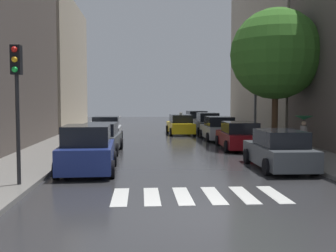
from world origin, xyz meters
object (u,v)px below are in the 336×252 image
parked_car_right_fifth (196,120)px  parked_car_right_fourth (207,124)px  parked_car_left_nearest (87,151)px  pedestrian_foreground (304,126)px  parked_car_left_second (101,139)px  parked_car_right_third (218,129)px  street_tree_right (276,54)px  parked_car_right_nearest (279,151)px  parked_car_right_second (239,136)px  lamp_post_right (256,80)px  parked_car_left_third (106,130)px  traffic_light_left_corner (17,83)px  taxi_midroad (180,125)px

parked_car_right_fifth → parked_car_right_fourth: bearing=178.4°
parked_car_left_nearest → pedestrian_foreground: 11.28m
parked_car_left_second → parked_car_right_third: parked_car_right_third is taller
parked_car_right_third → street_tree_right: street_tree_right is taller
parked_car_left_second → parked_car_right_nearest: 9.49m
parked_car_right_nearest → pedestrian_foreground: pedestrian_foreground is taller
parked_car_right_second → street_tree_right: street_tree_right is taller
parked_car_right_fourth → parked_car_right_nearest: bearing=-180.0°
parked_car_left_nearest → parked_car_left_second: bearing=-1.6°
parked_car_left_second → lamp_post_right: (9.29, 3.38, 3.28)m
street_tree_right → parked_car_right_fourth: bearing=102.9°
parked_car_left_nearest → pedestrian_foreground: size_ratio=2.23×
parked_car_right_fourth → lamp_post_right: bearing=-169.0°
parked_car_left_second → parked_car_left_third: parked_car_left_third is taller
parked_car_right_fourth → traffic_light_left_corner: size_ratio=0.96×
parked_car_left_third → street_tree_right: street_tree_right is taller
parked_car_right_nearest → lamp_post_right: size_ratio=0.67×
lamp_post_right → parked_car_right_fifth: bearing=96.6°
parked_car_left_nearest → parked_car_left_second: parked_car_left_nearest is taller
parked_car_right_second → parked_car_right_third: size_ratio=1.06×
parked_car_right_fourth → taxi_midroad: taxi_midroad is taller
lamp_post_right → street_tree_right: bearing=-67.3°
taxi_midroad → lamp_post_right: (3.92, -7.96, 3.26)m
parked_car_right_second → parked_car_right_fourth: size_ratio=1.12×
parked_car_right_third → taxi_midroad: (-2.18, 4.96, -0.01)m
street_tree_right → parked_car_right_fifth: bearing=98.3°
parked_car_right_third → parked_car_right_fifth: 11.62m
parked_car_right_nearest → taxi_midroad: 17.11m
pedestrian_foreground → traffic_light_left_corner: size_ratio=0.43×
parked_car_left_third → parked_car_right_fourth: (7.89, 5.99, 0.02)m
parked_car_left_third → parked_car_right_fifth: size_ratio=0.84×
parked_car_left_second → parked_car_right_second: bearing=-79.9°
parked_car_left_third → taxi_midroad: 7.87m
parked_car_right_third → lamp_post_right: size_ratio=0.65×
parked_car_left_third → parked_car_right_nearest: parked_car_left_third is taller
lamp_post_right → parked_car_right_third: bearing=120.1°
pedestrian_foreground → street_tree_right: street_tree_right is taller
parked_car_right_nearest → parked_car_right_fifth: bearing=1.1°
parked_car_left_nearest → parked_car_right_fifth: parked_car_left_nearest is taller
lamp_post_right → taxi_midroad: bearing=116.2°
lamp_post_right → parked_car_right_nearest: bearing=-100.3°
parked_car_right_second → taxi_midroad: (-2.33, 10.24, 0.03)m
parked_car_left_nearest → street_tree_right: bearing=-54.6°
parked_car_right_nearest → parked_car_right_second: bearing=0.6°
parked_car_left_third → taxi_midroad: bearing=-45.8°
parked_car_right_fifth → parked_car_left_second: bearing=154.8°
taxi_midroad → parked_car_left_third: bearing=133.0°
taxi_midroad → pedestrian_foreground: (5.04, -12.82, 0.70)m
lamp_post_right → parked_car_left_nearest: bearing=-135.0°
parked_car_right_third → pedestrian_foreground: pedestrian_foreground is taller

